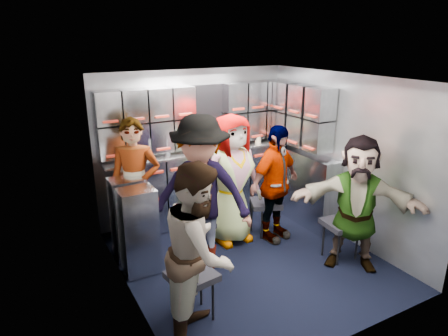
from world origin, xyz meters
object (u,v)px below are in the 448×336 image
jump_seat_mid_right (266,205)px  attendant_arc_a (200,251)px  jump_seat_mid_left (195,227)px  attendant_arc_e (356,203)px  jump_seat_near_right (342,226)px  jump_seat_near_left (192,278)px  attendant_arc_c (232,180)px  attendant_arc_d (275,184)px  attendant_arc_b (201,194)px  jump_seat_center (225,203)px  attendant_standing (136,187)px

jump_seat_mid_right → attendant_arc_a: size_ratio=0.31×
jump_seat_mid_left → attendant_arc_e: attendant_arc_e is taller
jump_seat_near_right → jump_seat_near_left: bearing=-175.9°
attendant_arc_c → attendant_arc_d: 0.55m
attendant_arc_b → attendant_arc_c: size_ratio=1.07×
jump_seat_near_left → attendant_arc_c: attendant_arc_c is taller
jump_seat_near_left → jump_seat_center: (1.07, 1.33, 0.02)m
jump_seat_mid_right → jump_seat_near_left: bearing=-145.1°
jump_seat_mid_left → jump_seat_near_right: (1.51, -0.82, 0.01)m
jump_seat_mid_right → attendant_arc_e: 1.26m
jump_seat_near_left → jump_seat_center: 1.70m
jump_seat_near_right → attendant_arc_a: size_ratio=0.30×
jump_seat_center → attendant_arc_b: bearing=-137.7°
jump_seat_mid_right → attendant_standing: bearing=166.6°
jump_seat_near_right → attendant_standing: bearing=146.7°
jump_seat_near_right → attendant_arc_e: 0.39m
jump_seat_mid_right → attendant_arc_e: bearing=-69.7°
jump_seat_mid_left → jump_seat_center: size_ratio=0.91×
jump_seat_center → jump_seat_near_right: bearing=-52.6°
jump_seat_mid_left → attendant_arc_d: attendant_arc_d is taller
jump_seat_near_right → jump_seat_center: bearing=127.4°
jump_seat_center → attendant_arc_c: bearing=-90.0°
jump_seat_near_left → attendant_arc_d: 1.84m
jump_seat_mid_right → jump_seat_near_right: (0.42, -0.95, 0.01)m
jump_seat_mid_right → jump_seat_near_right: 1.04m
jump_seat_near_right → attendant_arc_d: 0.94m
jump_seat_center → attendant_arc_c: size_ratio=0.30×
jump_seat_mid_left → attendant_arc_d: (1.09, -0.05, 0.35)m
jump_seat_near_left → jump_seat_near_right: size_ratio=1.01×
jump_seat_center → attendant_arc_a: 1.88m
jump_seat_mid_right → attendant_arc_c: (-0.49, 0.06, 0.42)m
jump_seat_mid_right → attendant_arc_b: bearing=-164.1°
attendant_standing → attendant_arc_e: size_ratio=1.07×
jump_seat_mid_left → jump_seat_center: (0.60, 0.37, 0.04)m
attendant_arc_a → attendant_arc_e: 1.98m
jump_seat_mid_right → attendant_arc_d: (0.00, -0.18, 0.35)m
attendant_standing → attendant_arc_d: bearing=7.5°
attendant_arc_a → jump_seat_near_left: bearing=33.1°
jump_seat_mid_right → attendant_arc_b: size_ratio=0.28×
jump_seat_near_right → attendant_arc_c: attendant_arc_c is taller
attendant_arc_c → attendant_arc_d: (0.49, -0.24, -0.07)m
jump_seat_mid_left → attendant_arc_b: size_ratio=0.26×
jump_seat_near_left → attendant_standing: 1.53m
jump_seat_mid_right → attendant_arc_a: (-1.56, -1.27, 0.39)m
jump_seat_mid_right → jump_seat_near_right: bearing=-66.3°
jump_seat_mid_left → jump_seat_mid_right: bearing=6.9°
jump_seat_near_right → attendant_arc_c: bearing=132.0°
attendant_standing → attendant_arc_b: 0.87m
jump_seat_center → attendant_arc_d: (0.49, -0.42, 0.31)m
jump_seat_near_left → jump_seat_mid_right: 1.90m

